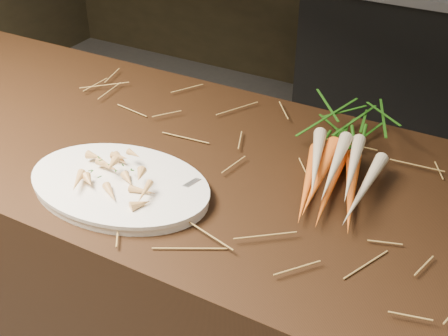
{
  "coord_description": "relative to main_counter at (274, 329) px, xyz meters",
  "views": [
    {
      "loc": [
        0.34,
        -0.58,
        1.59
      ],
      "look_at": [
        -0.1,
        0.22,
        0.96
      ],
      "focal_mm": 45.0,
      "sensor_mm": 36.0,
      "label": 1
    }
  ],
  "objects": [
    {
      "name": "serving_fork",
      "position": [
        -0.15,
        -0.19,
        0.47
      ],
      "size": [
        0.05,
        0.14,
        0.0
      ],
      "primitive_type": "cube",
      "rotation": [
        0.0,
        0.0,
        -0.27
      ],
      "color": "silver",
      "rests_on": "serving_platter"
    },
    {
      "name": "straw_bedding",
      "position": [
        0.0,
        0.0,
        0.46
      ],
      "size": [
        1.4,
        0.6,
        0.02
      ],
      "primitive_type": null,
      "color": "olive",
      "rests_on": "main_counter"
    },
    {
      "name": "roasted_veg_heap",
      "position": [
        -0.29,
        -0.18,
        0.49
      ],
      "size": [
        0.2,
        0.15,
        0.04
      ],
      "primitive_type": null,
      "rotation": [
        0.0,
        0.0,
        0.07
      ],
      "color": "#AA753A",
      "rests_on": "serving_platter"
    },
    {
      "name": "serving_platter",
      "position": [
        -0.29,
        -0.18,
        0.46
      ],
      "size": [
        0.4,
        0.28,
        0.02
      ],
      "primitive_type": null,
      "rotation": [
        0.0,
        0.0,
        0.07
      ],
      "color": "white",
      "rests_on": "main_counter"
    },
    {
      "name": "main_counter",
      "position": [
        0.0,
        0.0,
        0.0
      ],
      "size": [
        2.4,
        0.7,
        0.9
      ],
      "primitive_type": "cube",
      "color": "black",
      "rests_on": "ground"
    },
    {
      "name": "root_veg_bunch",
      "position": [
        0.07,
        0.15,
        0.49
      ],
      "size": [
        0.23,
        0.5,
        0.09
      ],
      "rotation": [
        0.0,
        0.0,
        0.17
      ],
      "color": "#EB5414",
      "rests_on": "main_counter"
    }
  ]
}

